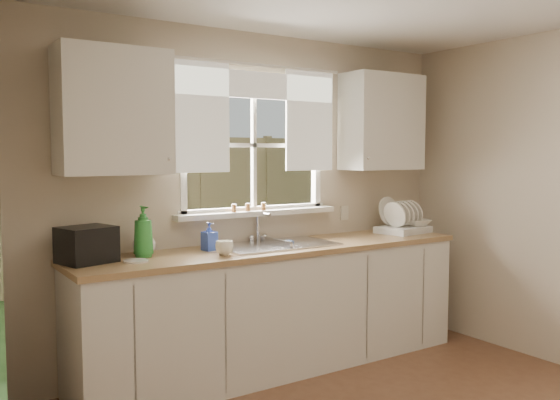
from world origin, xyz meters
TOP-DOWN VIEW (x-y plane):
  - room_walls at (0.00, -0.07)m, footprint 3.62×4.02m
  - window at (0.00, 2.00)m, footprint 1.38×0.16m
  - curtains at (0.00, 1.95)m, footprint 1.50×0.03m
  - base_cabinets at (0.00, 1.68)m, footprint 3.00×0.62m
  - countertop at (0.00, 1.68)m, footprint 3.04×0.65m
  - upper_cabinet_left at (-1.15, 1.82)m, footprint 0.70×0.33m
  - upper_cabinet_right at (1.15, 1.82)m, footprint 0.70×0.33m
  - wall_outlet at (0.88, 1.99)m, footprint 0.08×0.01m
  - sill_jars at (-0.09, 1.94)m, footprint 0.30×0.04m
  - backyard at (0.58, 8.42)m, footprint 20.00×10.00m
  - sink at (0.00, 1.71)m, footprint 0.88×0.52m
  - dish_rack at (1.29, 1.71)m, footprint 0.46×0.38m
  - bowl at (1.41, 1.66)m, footprint 0.25×0.25m
  - soap_bottle_a at (-0.99, 1.77)m, footprint 0.15×0.15m
  - soap_bottle_b at (-0.51, 1.77)m, footprint 0.10×0.10m
  - soap_bottle_c at (-0.95, 1.86)m, footprint 0.16×0.16m
  - saucer at (-1.09, 1.63)m, footprint 0.16×0.16m
  - cup at (-0.51, 1.55)m, footprint 0.15×0.15m
  - black_appliance at (-1.35, 1.78)m, footprint 0.37×0.34m

SIDE VIEW (x-z plane):
  - base_cabinets at x=0.00m, z-range 0.00..0.87m
  - sink at x=0.00m, z-range 0.64..1.04m
  - countertop at x=0.00m, z-range 0.87..0.91m
  - saucer at x=-1.09m, z-range 0.91..0.92m
  - cup at x=-0.51m, z-range 0.91..1.01m
  - dish_rack at x=1.29m, z-range 0.84..1.14m
  - bowl at x=1.41m, z-range 0.97..1.02m
  - soap_bottle_c at x=-0.95m, z-range 0.91..1.10m
  - soap_bottle_b at x=-0.51m, z-range 0.91..1.11m
  - black_appliance at x=-1.35m, z-range 0.91..1.13m
  - soap_bottle_a at x=-0.99m, z-range 0.91..1.25m
  - wall_outlet at x=0.88m, z-range 1.02..1.14m
  - sill_jars at x=-0.09m, z-range 1.15..1.21m
  - room_walls at x=0.00m, z-range -0.01..2.49m
  - window at x=0.00m, z-range 0.95..2.02m
  - upper_cabinet_left at x=-1.15m, z-range 1.45..2.25m
  - upper_cabinet_right at x=1.15m, z-range 1.45..2.25m
  - curtains at x=0.00m, z-range 1.53..2.34m
  - backyard at x=0.58m, z-range 0.40..6.53m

